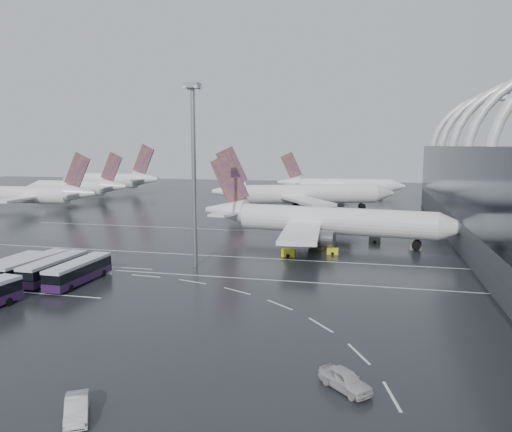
% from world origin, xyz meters
% --- Properties ---
extents(ground, '(420.00, 420.00, 0.00)m').
position_xyz_m(ground, '(0.00, 0.00, 0.00)').
color(ground, black).
rests_on(ground, ground).
extents(lane_marking_near, '(120.00, 0.25, 0.01)m').
position_xyz_m(lane_marking_near, '(0.00, -2.00, 0.01)').
color(lane_marking_near, white).
rests_on(lane_marking_near, ground).
extents(lane_marking_mid, '(120.00, 0.25, 0.01)m').
position_xyz_m(lane_marking_mid, '(0.00, 12.00, 0.01)').
color(lane_marking_mid, white).
rests_on(lane_marking_mid, ground).
extents(lane_marking_far, '(120.00, 0.25, 0.01)m').
position_xyz_m(lane_marking_far, '(0.00, 40.00, 0.01)').
color(lane_marking_far, white).
rests_on(lane_marking_far, ground).
extents(bus_bay_line_south, '(28.00, 0.25, 0.01)m').
position_xyz_m(bus_bay_line_south, '(-24.00, -16.00, 0.01)').
color(bus_bay_line_south, white).
rests_on(bus_bay_line_south, ground).
extents(bus_bay_line_north, '(28.00, 0.25, 0.01)m').
position_xyz_m(bus_bay_line_north, '(-24.00, 0.00, 0.01)').
color(bus_bay_line_north, white).
rests_on(bus_bay_line_north, ground).
extents(airliner_main, '(55.26, 48.03, 18.72)m').
position_xyz_m(airliner_main, '(14.84, 28.55, 4.69)').
color(airliner_main, white).
rests_on(airliner_main, ground).
extents(airliner_gate_b, '(56.19, 49.91, 19.99)m').
position_xyz_m(airliner_gate_b, '(3.36, 79.65, 5.00)').
color(airliner_gate_b, white).
rests_on(airliner_gate_b, ground).
extents(airliner_gate_c, '(49.81, 45.88, 17.75)m').
position_xyz_m(airliner_gate_c, '(11.64, 124.30, 4.44)').
color(airliner_gate_c, white).
rests_on(airliner_gate_c, ground).
extents(jet_remote_west, '(41.72, 33.59, 18.19)m').
position_xyz_m(jet_remote_west, '(-77.94, 62.14, 4.70)').
color(jet_remote_west, white).
rests_on(jet_remote_west, ground).
extents(jet_remote_mid, '(40.91, 32.88, 17.94)m').
position_xyz_m(jet_remote_mid, '(-81.15, 89.74, 4.63)').
color(jet_remote_mid, white).
rests_on(jet_remote_mid, ground).
extents(jet_remote_far, '(47.96, 38.71, 20.86)m').
position_xyz_m(jet_remote_far, '(-83.53, 118.28, 5.38)').
color(jet_remote_far, white).
rests_on(jet_remote_far, ground).
extents(bus_row_near_a, '(2.95, 12.10, 2.98)m').
position_xyz_m(bus_row_near_a, '(-29.05, -9.61, 1.64)').
color(bus_row_near_a, '#2E133C').
rests_on(bus_row_near_a, ground).
extents(bus_row_near_b, '(4.11, 13.82, 3.35)m').
position_xyz_m(bus_row_near_b, '(-25.18, -9.63, 1.84)').
color(bus_row_near_b, '#2E133C').
rests_on(bus_row_near_b, ground).
extents(bus_row_near_c, '(3.43, 13.39, 3.28)m').
position_xyz_m(bus_row_near_c, '(-21.67, -9.28, 1.80)').
color(bus_row_near_c, '#2E133C').
rests_on(bus_row_near_c, ground).
extents(bus_row_near_d, '(3.37, 13.42, 3.29)m').
position_xyz_m(bus_row_near_d, '(-17.03, -10.01, 1.81)').
color(bus_row_near_d, '#2E133C').
rests_on(bus_row_near_d, ground).
extents(van_curve_b, '(5.12, 5.01, 1.74)m').
position_xyz_m(van_curve_b, '(23.04, -34.04, 0.87)').
color(van_curve_b, silver).
rests_on(van_curve_b, ground).
extents(van_curve_c, '(3.83, 4.94, 1.57)m').
position_xyz_m(van_curve_c, '(3.82, -43.08, 0.78)').
color(van_curve_c, silver).
rests_on(van_curve_c, ground).
extents(floodlight_mast, '(2.30, 2.30, 30.06)m').
position_xyz_m(floodlight_mast, '(-3.76, 3.41, 18.91)').
color(floodlight_mast, gray).
rests_on(floodlight_mast, ground).
extents(gse_cart_belly_a, '(2.12, 1.25, 1.16)m').
position_xyz_m(gse_cart_belly_a, '(17.94, 18.31, 0.58)').
color(gse_cart_belly_a, yellow).
rests_on(gse_cart_belly_a, ground).
extents(gse_cart_belly_b, '(2.40, 1.42, 1.31)m').
position_xyz_m(gse_cart_belly_b, '(25.60, 31.53, 0.65)').
color(gse_cart_belly_b, slate).
rests_on(gse_cart_belly_b, ground).
extents(gse_cart_belly_c, '(2.46, 1.45, 1.34)m').
position_xyz_m(gse_cart_belly_c, '(10.20, 14.66, 0.67)').
color(gse_cart_belly_c, yellow).
rests_on(gse_cart_belly_c, ground).
extents(gse_cart_belly_d, '(2.17, 1.28, 1.18)m').
position_xyz_m(gse_cart_belly_d, '(33.27, 26.21, 0.59)').
color(gse_cart_belly_d, slate).
rests_on(gse_cart_belly_d, ground).
extents(gse_cart_belly_e, '(2.36, 1.39, 1.29)m').
position_xyz_m(gse_cart_belly_e, '(14.19, 28.33, 0.64)').
color(gse_cart_belly_e, yellow).
rests_on(gse_cart_belly_e, ground).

